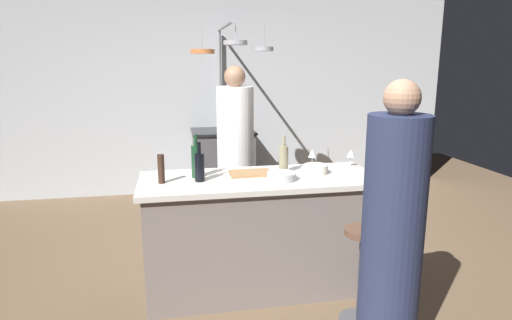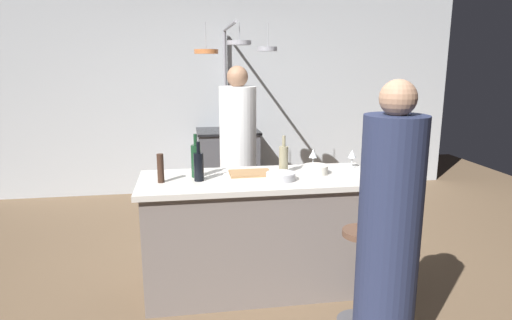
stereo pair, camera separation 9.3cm
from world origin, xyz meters
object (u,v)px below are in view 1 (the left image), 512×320
wine_bottle_green (196,161)px  wine_bottle_dark (200,166)px  pepper_mill (161,169)px  chef (236,160)px  guest_right (392,236)px  mixing_bowl_ceramic (316,169)px  cutting_board (250,173)px  stove_range (223,164)px  bar_stool_right (362,272)px  wine_glass_near_left_guest (351,154)px  wine_bottle_white (284,159)px  mixing_bowl_steel (282,176)px  wine_glass_by_chef (312,154)px

wine_bottle_green → wine_bottle_dark: bearing=-81.4°
pepper_mill → wine_bottle_dark: bearing=0.8°
chef → guest_right: chef is taller
chef → pepper_mill: size_ratio=8.18×
chef → pepper_mill: 1.34m
mixing_bowl_ceramic → pepper_mill: bearing=-176.6°
cutting_board → wine_bottle_dark: (-0.40, -0.13, 0.10)m
stove_range → bar_stool_right: bearing=-79.3°
wine_glass_near_left_guest → wine_bottle_white: bearing=-170.4°
bar_stool_right → wine_bottle_dark: wine_bottle_dark is taller
cutting_board → wine_bottle_white: wine_bottle_white is taller
bar_stool_right → mixing_bowl_steel: 0.87m
cutting_board → mixing_bowl_steel: size_ratio=1.47×
bar_stool_right → wine_glass_by_chef: bearing=95.6°
wine_glass_near_left_guest → wine_glass_by_chef: (-0.32, 0.05, 0.00)m
wine_bottle_green → mixing_bowl_steel: wine_bottle_green is taller
stove_range → cutting_board: size_ratio=2.78×
chef → wine_bottle_dark: size_ratio=5.89×
wine_glass_by_chef → wine_bottle_white: bearing=-151.5°
mixing_bowl_steel → wine_bottle_green: bearing=162.4°
wine_glass_by_chef → mixing_bowl_steel: (-0.35, -0.36, -0.08)m
wine_bottle_dark → wine_bottle_green: wine_bottle_green is taller
wine_bottle_white → pepper_mill: bearing=-172.1°
stove_range → wine_bottle_white: size_ratio=3.00×
stove_range → wine_bottle_green: wine_bottle_green is taller
cutting_board → wine_glass_by_chef: (0.55, 0.15, 0.10)m
stove_range → wine_bottle_white: 2.43m
cutting_board → pepper_mill: 0.69m
bar_stool_right → mixing_bowl_steel: (-0.44, 0.51, 0.55)m
stove_range → mixing_bowl_steel: 2.61m
chef → wine_bottle_green: chef is taller
pepper_mill → wine_bottle_green: bearing=24.7°
guest_right → mixing_bowl_ceramic: (-0.13, 1.01, 0.16)m
chef → pepper_mill: bearing=-121.7°
wine_glass_near_left_guest → wine_glass_by_chef: 0.32m
stove_range → mixing_bowl_ceramic: 2.50m
chef → wine_glass_by_chef: chef is taller
mixing_bowl_steel → mixing_bowl_ceramic: mixing_bowl_ceramic is taller
wine_bottle_dark → wine_glass_near_left_guest: 1.28m
wine_glass_by_chef → pepper_mill: bearing=-166.9°
wine_bottle_green → wine_glass_near_left_guest: bearing=5.1°
stove_range → pepper_mill: bearing=-106.3°
mixing_bowl_steel → mixing_bowl_ceramic: bearing=25.0°
pepper_mill → wine_bottle_white: bearing=7.9°
guest_right → wine_glass_near_left_guest: (0.23, 1.17, 0.23)m
stove_range → wine_bottle_green: (-0.47, -2.36, 0.58)m
mixing_bowl_ceramic → chef: bearing=114.5°
guest_right → wine_bottle_white: size_ratio=5.60×
wine_bottle_white → mixing_bowl_steel: size_ratio=1.36×
cutting_board → mixing_bowl_steel: (0.20, -0.21, 0.02)m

